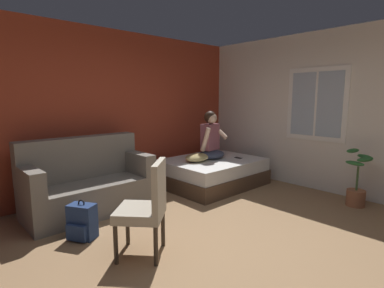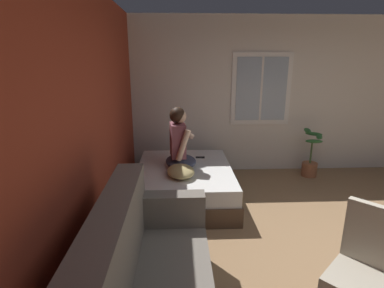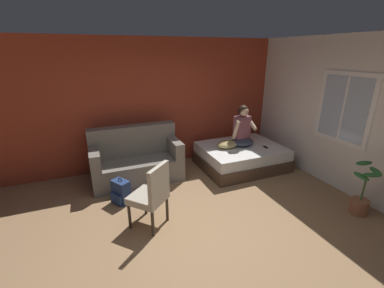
# 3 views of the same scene
# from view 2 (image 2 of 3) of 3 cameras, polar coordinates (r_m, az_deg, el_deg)

# --- Properties ---
(ground_plane) EXTENTS (40.00, 40.00, 0.00)m
(ground_plane) POSITION_cam_2_polar(r_m,az_deg,el_deg) (3.56, 31.19, -20.67)
(ground_plane) COLOR #93704C
(wall_back_accent) EXTENTS (10.76, 0.16, 2.70)m
(wall_back_accent) POSITION_cam_2_polar(r_m,az_deg,el_deg) (2.57, -22.89, 0.17)
(wall_back_accent) COLOR #993823
(wall_back_accent) RESTS_ON ground
(wall_side_with_window) EXTENTS (0.19, 6.70, 2.70)m
(wall_side_with_window) POSITION_cam_2_polar(r_m,az_deg,el_deg) (5.62, 16.64, 8.73)
(wall_side_with_window) COLOR silver
(wall_side_with_window) RESTS_ON ground
(bed) EXTENTS (1.75, 1.39, 0.48)m
(bed) POSITION_cam_2_polar(r_m,az_deg,el_deg) (4.43, -1.43, -7.45)
(bed) COLOR #4C3828
(bed) RESTS_ON ground
(couch) EXTENTS (1.70, 0.82, 1.04)m
(couch) POSITION_cam_2_polar(r_m,az_deg,el_deg) (2.45, -8.30, -25.02)
(couch) COLOR slate
(couch) RESTS_ON ground
(side_chair) EXTENTS (0.65, 0.65, 0.98)m
(side_chair) POSITION_cam_2_polar(r_m,az_deg,el_deg) (2.66, 30.57, -19.89)
(side_chair) COLOR #382D23
(side_chair) RESTS_ON ground
(person_seated) EXTENTS (0.57, 0.50, 0.88)m
(person_seated) POSITION_cam_2_polar(r_m,az_deg,el_deg) (4.26, -2.44, 0.17)
(person_seated) COLOR #383D51
(person_seated) RESTS_ON bed
(throw_pillow) EXTENTS (0.52, 0.42, 0.14)m
(throw_pillow) POSITION_cam_2_polar(r_m,az_deg,el_deg) (4.00, -2.15, -5.20)
(throw_pillow) COLOR tan
(throw_pillow) RESTS_ON bed
(cell_phone) EXTENTS (0.08, 0.15, 0.01)m
(cell_phone) POSITION_cam_2_polar(r_m,az_deg,el_deg) (4.76, 1.57, -2.55)
(cell_phone) COLOR black
(cell_phone) RESTS_ON bed
(potted_plant) EXTENTS (0.39, 0.37, 0.85)m
(potted_plant) POSITION_cam_2_polar(r_m,az_deg,el_deg) (5.61, 21.63, -2.77)
(potted_plant) COLOR #995B3D
(potted_plant) RESTS_ON ground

